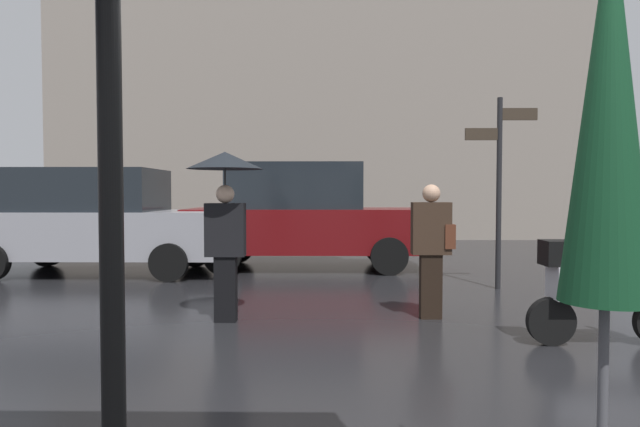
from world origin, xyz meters
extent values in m
cylinder|color=black|center=(-0.56, -0.61, 1.28)|extent=(0.07, 0.07, 2.56)
cone|color=#0F381E|center=(1.06, -0.28, 1.78)|extent=(0.32, 0.32, 1.41)
cube|color=black|center=(-1.07, 3.93, 0.37)|extent=(0.24, 0.16, 0.74)
cube|color=black|center=(-1.07, 3.93, 1.05)|extent=(0.44, 0.20, 0.60)
sphere|color=beige|center=(-1.07, 3.93, 1.45)|extent=(0.21, 0.21, 0.21)
cylinder|color=black|center=(-1.07, 3.93, 1.58)|extent=(0.02, 0.02, 0.30)
cone|color=black|center=(-1.07, 3.93, 1.83)|extent=(0.86, 0.86, 0.19)
cube|color=black|center=(1.29, 4.13, 0.37)|extent=(0.25, 0.16, 0.75)
cube|color=#332319|center=(1.29, 4.13, 1.05)|extent=(0.45, 0.20, 0.61)
sphere|color=tan|center=(1.29, 4.13, 1.46)|extent=(0.21, 0.21, 0.21)
cube|color=#512819|center=(1.49, 4.13, 0.96)|extent=(0.12, 0.24, 0.28)
cylinder|color=black|center=(2.23, 3.00, 0.23)|extent=(0.46, 0.09, 0.46)
cube|color=silver|center=(2.74, 3.00, 0.61)|extent=(1.02, 0.32, 0.32)
cube|color=black|center=(2.28, 3.00, 0.89)|extent=(0.28, 0.28, 0.24)
cube|color=gray|center=(-4.02, 7.63, 0.73)|extent=(4.58, 1.85, 0.82)
cube|color=black|center=(-4.25, 7.63, 1.52)|extent=(2.52, 1.70, 0.76)
cylinder|color=black|center=(-2.53, 8.55, 0.32)|extent=(0.64, 0.18, 0.64)
cylinder|color=black|center=(-2.53, 6.70, 0.32)|extent=(0.64, 0.18, 0.64)
cylinder|color=black|center=(-5.51, 8.55, 0.32)|extent=(0.64, 0.18, 0.64)
cube|color=#590C0F|center=(-0.30, 8.32, 0.75)|extent=(4.58, 1.68, 0.83)
cube|color=black|center=(-0.53, 8.32, 1.60)|extent=(2.52, 1.54, 0.87)
cylinder|color=black|center=(1.19, 9.16, 0.34)|extent=(0.67, 0.18, 0.67)
cylinder|color=black|center=(1.19, 7.48, 0.34)|extent=(0.67, 0.18, 0.67)
cylinder|color=black|center=(-1.79, 9.16, 0.34)|extent=(0.67, 0.18, 0.67)
cylinder|color=black|center=(-1.79, 7.48, 0.34)|extent=(0.67, 0.18, 0.67)
cylinder|color=black|center=(2.69, 6.10, 1.45)|extent=(0.08, 0.08, 2.90)
cube|color=#33281E|center=(2.97, 6.10, 2.65)|extent=(0.56, 0.04, 0.18)
cube|color=#33281E|center=(2.43, 6.10, 2.35)|extent=(0.52, 0.04, 0.18)
cube|color=gray|center=(0.00, 16.18, 7.38)|extent=(17.57, 2.85, 14.75)
camera|label=1|loc=(0.08, -2.21, 1.46)|focal=30.64mm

